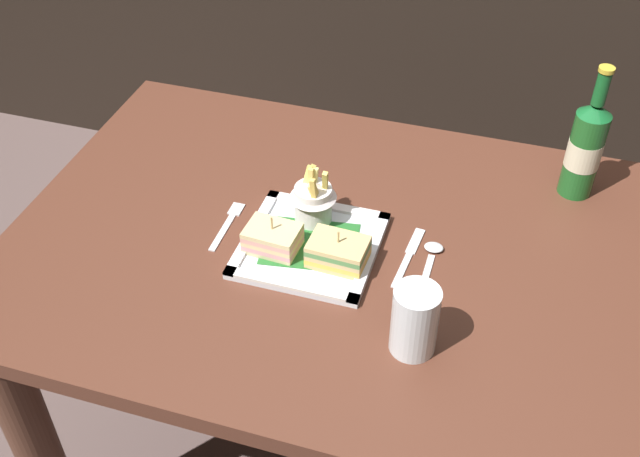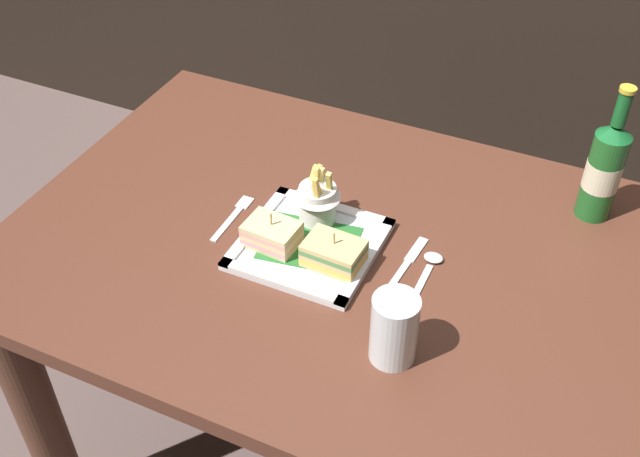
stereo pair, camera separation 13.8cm
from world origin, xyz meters
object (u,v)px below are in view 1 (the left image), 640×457
object	(u,v)px
sandwich_half_left	(273,238)
sandwich_half_right	(338,252)
square_plate	(310,245)
beer_bottle	(585,148)
knife	(409,255)
fork	(228,223)
water_glass	(414,324)
fries_cup	(313,197)
spoon	(432,255)
dining_table	(329,302)

from	to	relation	value
sandwich_half_left	sandwich_half_right	world-z (taller)	sandwich_half_left
square_plate	sandwich_half_right	bearing A→B (deg)	-26.13
square_plate	beer_bottle	size ratio (longest dim) A/B	0.88
sandwich_half_left	knife	bearing A→B (deg)	15.25
sandwich_half_right	knife	distance (m)	0.14
beer_bottle	fork	world-z (taller)	beer_bottle
water_glass	knife	xyz separation A→B (m)	(-0.05, 0.21, -0.05)
square_plate	beer_bottle	bearing A→B (deg)	35.03
sandwich_half_right	water_glass	world-z (taller)	water_glass
water_glass	fork	distance (m)	0.44
water_glass	square_plate	bearing A→B (deg)	142.39
water_glass	fork	bearing A→B (deg)	153.92
square_plate	beer_bottle	world-z (taller)	beer_bottle
fork	beer_bottle	bearing A→B (deg)	25.51
sandwich_half_right	fries_cup	bearing A→B (deg)	127.94
sandwich_half_left	knife	xyz separation A→B (m)	(0.24, 0.06, -0.03)
water_glass	spoon	size ratio (longest dim) A/B	0.90
beer_bottle	water_glass	world-z (taller)	beer_bottle
sandwich_half_right	beer_bottle	xyz separation A→B (m)	(0.39, 0.34, 0.07)
fork	knife	bearing A→B (deg)	2.50
beer_bottle	spoon	world-z (taller)	beer_bottle
sandwich_half_left	fork	size ratio (longest dim) A/B	0.70
sandwich_half_right	beer_bottle	distance (m)	0.52
beer_bottle	spoon	bearing A→B (deg)	-130.58
beer_bottle	fries_cup	bearing A→B (deg)	-152.03
sandwich_half_right	fork	xyz separation A→B (m)	(-0.23, 0.05, -0.03)
fries_cup	fork	size ratio (longest dim) A/B	0.85
dining_table	sandwich_half_right	bearing A→B (deg)	-60.56
sandwich_half_left	beer_bottle	xyz separation A→B (m)	(0.51, 0.34, 0.07)
sandwich_half_left	fries_cup	bearing A→B (deg)	65.13
square_plate	fries_cup	world-z (taller)	fries_cup
square_plate	sandwich_half_left	bearing A→B (deg)	-153.87
water_glass	knife	size ratio (longest dim) A/B	0.74
square_plate	water_glass	distance (m)	0.29
sandwich_half_right	knife	bearing A→B (deg)	29.26
sandwich_half_left	fries_cup	size ratio (longest dim) A/B	0.82
sandwich_half_right	fries_cup	world-z (taller)	fries_cup
fries_cup	spoon	size ratio (longest dim) A/B	0.87
fries_cup	water_glass	size ratio (longest dim) A/B	0.97
fries_cup	knife	bearing A→B (deg)	-9.83
sandwich_half_left	fork	world-z (taller)	sandwich_half_left
beer_bottle	spoon	size ratio (longest dim) A/B	2.01
beer_bottle	water_glass	distance (m)	0.54
beer_bottle	fork	distance (m)	0.69
fork	sandwich_half_left	bearing A→B (deg)	-24.55
dining_table	fries_cup	bearing A→B (deg)	137.04
knife	spoon	size ratio (longest dim) A/B	1.20
spoon	knife	bearing A→B (deg)	-169.23
sandwich_half_left	knife	world-z (taller)	sandwich_half_left
sandwich_half_right	knife	size ratio (longest dim) A/B	0.63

